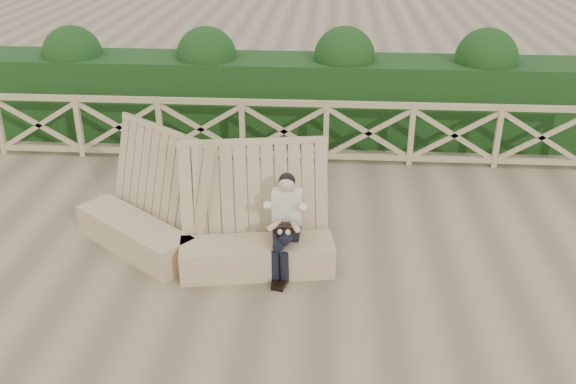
{
  "coord_description": "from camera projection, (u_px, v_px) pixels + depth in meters",
  "views": [
    {
      "loc": [
        0.8,
        -6.74,
        4.35
      ],
      "look_at": [
        0.29,
        0.4,
        0.9
      ],
      "focal_mm": 40.0,
      "sensor_mm": 36.0,
      "label": 1
    }
  ],
  "objects": [
    {
      "name": "guardrail",
      "position": [
        284.0,
        131.0,
        10.9
      ],
      "size": [
        10.1,
        0.09,
        1.1
      ],
      "color": "#968057",
      "rests_on": "ground"
    },
    {
      "name": "woman",
      "position": [
        286.0,
        221.0,
        7.73
      ],
      "size": [
        0.36,
        0.76,
        1.27
      ],
      "rotation": [
        0.0,
        0.0,
        -0.04
      ],
      "color": "black",
      "rests_on": "ground"
    },
    {
      "name": "hedge",
      "position": [
        289.0,
        99.0,
        11.89
      ],
      "size": [
        12.0,
        1.2,
        1.5
      ],
      "primitive_type": "cube",
      "color": "black",
      "rests_on": "ground"
    },
    {
      "name": "ground",
      "position": [
        262.0,
        270.0,
        8.0
      ],
      "size": [
        60.0,
        60.0,
        0.0
      ],
      "primitive_type": "plane",
      "color": "brown",
      "rests_on": "ground"
    },
    {
      "name": "bench",
      "position": [
        196.0,
        230.0,
        8.12
      ],
      "size": [
        3.51,
        1.79,
        1.55
      ],
      "rotation": [
        0.0,
        0.0,
        -0.29
      ],
      "color": "#9B8058",
      "rests_on": "ground"
    }
  ]
}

